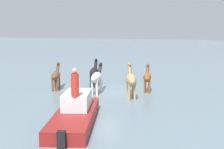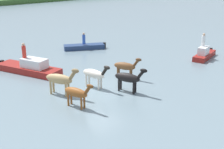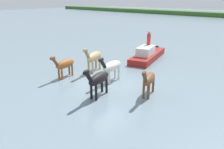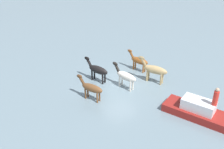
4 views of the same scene
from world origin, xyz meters
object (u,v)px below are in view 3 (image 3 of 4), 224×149
(horse_pinto_flank, at_px, (111,67))
(person_helmsman_aft, at_px, (149,38))
(boat_launch_far, at_px, (147,56))
(horse_chestnut_trailing, at_px, (98,79))
(horse_dark_mare, at_px, (94,57))
(horse_gray_outer, at_px, (149,79))
(horse_lead, at_px, (64,64))

(horse_pinto_flank, xyz_separation_m, person_helmsman_aft, (-1.79, 6.41, 0.77))
(horse_pinto_flank, relative_size, boat_launch_far, 0.40)
(horse_chestnut_trailing, bearing_deg, horse_pinto_flank, -168.66)
(horse_pinto_flank, bearing_deg, horse_chestnut_trailing, 17.63)
(horse_pinto_flank, height_order, horse_dark_mare, horse_dark_mare)
(horse_chestnut_trailing, distance_m, horse_dark_mare, 4.48)
(horse_pinto_flank, xyz_separation_m, horse_gray_outer, (2.97, -0.14, -0.06))
(horse_pinto_flank, distance_m, boat_launch_far, 6.35)
(horse_dark_mare, distance_m, person_helmsman_aft, 5.87)
(boat_launch_far, relative_size, person_helmsman_aft, 4.92)
(horse_chestnut_trailing, height_order, boat_launch_far, horse_chestnut_trailing)
(horse_chestnut_trailing, relative_size, person_helmsman_aft, 1.97)
(horse_dark_mare, relative_size, person_helmsman_aft, 2.08)
(horse_gray_outer, height_order, boat_launch_far, horse_gray_outer)
(horse_gray_outer, relative_size, person_helmsman_aft, 1.82)
(horse_lead, distance_m, horse_dark_mare, 2.28)
(horse_pinto_flank, height_order, horse_chestnut_trailing, horse_chestnut_trailing)
(horse_gray_outer, relative_size, horse_dark_mare, 0.87)
(horse_lead, distance_m, horse_pinto_flank, 3.23)
(horse_dark_mare, height_order, person_helmsman_aft, person_helmsman_aft)
(horse_chestnut_trailing, bearing_deg, person_helmsman_aft, -177.47)
(boat_launch_far, bearing_deg, person_helmsman_aft, -170.17)
(horse_lead, height_order, person_helmsman_aft, person_helmsman_aft)
(horse_pinto_flank, bearing_deg, person_helmsman_aft, -174.37)
(horse_chestnut_trailing, xyz_separation_m, horse_dark_mare, (-3.52, 2.76, 0.07))
(boat_launch_far, xyz_separation_m, person_helmsman_aft, (-0.17, 0.31, 1.44))
(horse_chestnut_trailing, height_order, person_helmsman_aft, person_helmsman_aft)
(horse_lead, bearing_deg, horse_chestnut_trailing, 69.52)
(horse_gray_outer, xyz_separation_m, boat_launch_far, (-4.59, 6.25, -0.61))
(horse_gray_outer, height_order, person_helmsman_aft, person_helmsman_aft)
(horse_dark_mare, height_order, boat_launch_far, horse_dark_mare)
(horse_chestnut_trailing, xyz_separation_m, person_helmsman_aft, (-2.91, 8.56, 0.76))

